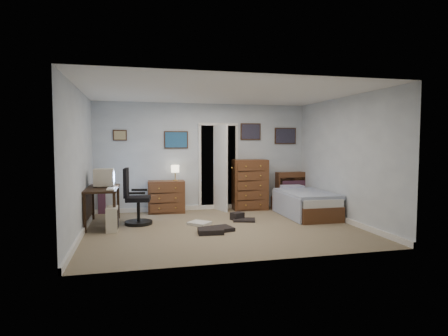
# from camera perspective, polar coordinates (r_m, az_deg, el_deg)

# --- Properties ---
(floor) EXTENTS (5.00, 4.00, 0.02)m
(floor) POSITION_cam_1_polar(r_m,az_deg,el_deg) (7.07, -0.12, -9.19)
(floor) COLOR gray
(floor) RESTS_ON ground
(computer_desk) EXTENTS (0.60, 1.27, 0.73)m
(computer_desk) POSITION_cam_1_polar(r_m,az_deg,el_deg) (7.59, -18.66, -4.11)
(computer_desk) COLOR black
(computer_desk) RESTS_ON floor
(crt_monitor) EXTENTS (0.38, 0.36, 0.35)m
(crt_monitor) POSITION_cam_1_polar(r_m,az_deg,el_deg) (7.69, -17.81, -1.38)
(crt_monitor) COLOR beige
(crt_monitor) RESTS_ON computer_desk
(keyboard) EXTENTS (0.15, 0.39, 0.02)m
(keyboard) POSITION_cam_1_polar(r_m,az_deg,el_deg) (7.20, -16.83, -3.06)
(keyboard) COLOR beige
(keyboard) RESTS_ON computer_desk
(pc_tower) EXTENTS (0.21, 0.41, 0.44)m
(pc_tower) POSITION_cam_1_polar(r_m,az_deg,el_deg) (7.08, -16.66, -7.44)
(pc_tower) COLOR beige
(pc_tower) RESTS_ON floor
(office_chair) EXTENTS (0.59, 0.59, 1.10)m
(office_chair) POSITION_cam_1_polar(r_m,az_deg,el_deg) (7.49, -13.40, -5.17)
(office_chair) COLOR black
(office_chair) RESTS_ON floor
(media_stack) EXTENTS (0.17, 0.17, 0.82)m
(media_stack) POSITION_cam_1_polar(r_m,az_deg,el_deg) (8.84, -18.13, -3.97)
(media_stack) COLOR maroon
(media_stack) RESTS_ON floor
(low_dresser) EXTENTS (0.84, 0.46, 0.73)m
(low_dresser) POSITION_cam_1_polar(r_m,az_deg,el_deg) (8.59, -8.75, -4.35)
(low_dresser) COLOR #5A311C
(low_dresser) RESTS_ON floor
(table_lamp) EXTENTS (0.19, 0.19, 0.35)m
(table_lamp) POSITION_cam_1_polar(r_m,az_deg,el_deg) (8.54, -7.46, -0.19)
(table_lamp) COLOR gold
(table_lamp) RESTS_ON low_dresser
(doorway) EXTENTS (0.96, 1.12, 2.05)m
(doorway) POSITION_cam_1_polar(r_m,az_deg,el_deg) (9.19, -1.28, 0.25)
(doorway) COLOR black
(doorway) RESTS_ON floor
(tall_dresser) EXTENTS (0.83, 0.52, 1.18)m
(tall_dresser) POSITION_cam_1_polar(r_m,az_deg,el_deg) (8.91, 3.96, -2.52)
(tall_dresser) COLOR #5A311C
(tall_dresser) RESTS_ON floor
(headboard_bookcase) EXTENTS (0.96, 0.27, 0.86)m
(headboard_bookcase) POSITION_cam_1_polar(r_m,az_deg,el_deg) (9.46, 10.75, -3.05)
(headboard_bookcase) COLOR #5A311C
(headboard_bookcase) RESTS_ON floor
(bed) EXTENTS (0.97, 1.79, 0.58)m
(bed) POSITION_cam_1_polar(r_m,az_deg,el_deg) (8.36, 12.10, -5.22)
(bed) COLOR #5A311C
(bed) RESTS_ON floor
(wall_posters) EXTENTS (4.38, 0.04, 0.60)m
(wall_posters) POSITION_cam_1_polar(r_m,az_deg,el_deg) (8.94, 0.50, 4.92)
(wall_posters) COLOR #331E11
(wall_posters) RESTS_ON floor
(floor_clutter) EXTENTS (1.45, 1.32, 0.15)m
(floor_clutter) POSITION_cam_1_polar(r_m,az_deg,el_deg) (7.12, -0.52, -8.68)
(floor_clutter) COLOR black
(floor_clutter) RESTS_ON floor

